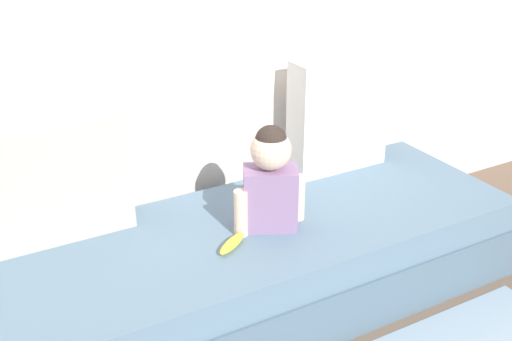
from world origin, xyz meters
The scene contains 7 objects.
ground_plane centered at (0.00, 0.00, 0.00)m, with size 12.00×12.00×0.00m, color brown.
back_wall centered at (0.00, 0.54, 1.21)m, with size 5.65×0.10×2.41m, color silver.
couch centered at (0.00, 0.00, 0.19)m, with size 2.45×0.82×0.39m.
throw_pillow_left centered at (-0.67, 0.31, 0.64)m, with size 0.56×0.16×0.48m, color #C1B29E.
throw_pillow_right centered at (0.67, 0.31, 0.67)m, with size 0.49×0.16×0.56m, color silver.
toddler centered at (0.09, -0.04, 0.62)m, with size 0.33×0.22×0.45m.
banana centered at (-0.13, -0.11, 0.41)m, with size 0.17×0.04×0.04m, color yellow.
Camera 1 is at (-1.06, -1.97, 1.71)m, focal length 43.80 mm.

